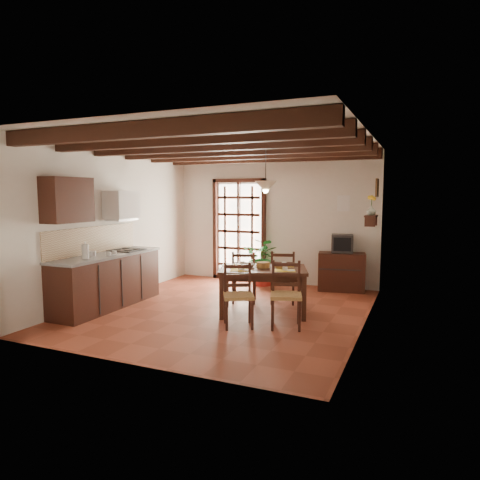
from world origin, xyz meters
The scene contains 25 objects.
ground_plane centered at (0.00, 0.00, 0.00)m, with size 5.00×5.00×0.00m, color brown.
room_shell centered at (0.00, 0.00, 1.82)m, with size 4.52×5.02×2.81m.
ceiling_beams centered at (0.00, 0.00, 2.69)m, with size 4.50×4.34×0.20m.
french_door centered at (-0.80, 2.45, 1.18)m, with size 1.26×0.11×2.32m.
kitchen_counter centered at (-1.96, -0.60, 0.47)m, with size 0.64×2.25×1.38m.
upper_cabinet centered at (-2.08, -1.30, 1.85)m, with size 0.35×0.80×0.70m, color black.
range_hood centered at (-2.05, -0.05, 1.73)m, with size 0.38×0.60×0.54m.
counter_items centered at (-1.95, -0.51, 0.96)m, with size 0.50×1.43×0.25m.
dining_table centered at (0.65, 0.07, 0.66)m, with size 1.60×1.30×0.75m.
chair_near_left centered at (0.55, -0.72, 0.29)m, with size 0.57×0.56×0.93m.
chair_near_right centered at (1.21, -0.49, 0.30)m, with size 0.55×0.54×0.96m.
chair_far_left centered at (0.09, 0.62, 0.29)m, with size 0.54×0.52×0.93m.
chair_far_right centered at (0.74, 0.85, 0.30)m, with size 0.53×0.52×0.95m.
table_setting centered at (0.65, 0.07, 0.78)m, with size 1.01×0.67×0.09m.
table_bowl centered at (0.40, 0.03, 0.78)m, with size 0.22×0.22×0.05m, color white.
sideboard centered at (1.54, 2.23, 0.39)m, with size 0.91×0.41×0.77m, color black.
crt_tv centered at (1.54, 2.22, 0.96)m, with size 0.47×0.45×0.36m.
fuse_box centered at (1.50, 2.48, 1.75)m, with size 0.25×0.03×0.32m, color white.
plant_pot centered at (-0.11, 2.11, 0.11)m, with size 0.39×0.39×0.24m, color maroon.
potted_plant centered at (-0.11, 2.11, 0.57)m, with size 1.95×1.67×2.17m, color #144C19.
wall_shelf centered at (2.14, 1.60, 1.51)m, with size 0.20×0.42×0.20m.
shelf_vase centered at (2.14, 1.60, 1.65)m, with size 0.15×0.15×0.15m, color #B2BFB2.
shelf_flowers centered at (2.14, 1.60, 1.86)m, with size 0.14×0.14×0.36m.
framed_picture centered at (2.22, 1.60, 2.05)m, with size 0.03×0.32×0.32m.
pendant_lamp centered at (0.65, 0.17, 2.08)m, with size 0.36×0.36×0.84m.
Camera 1 is at (2.98, -6.34, 1.95)m, focal length 32.00 mm.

